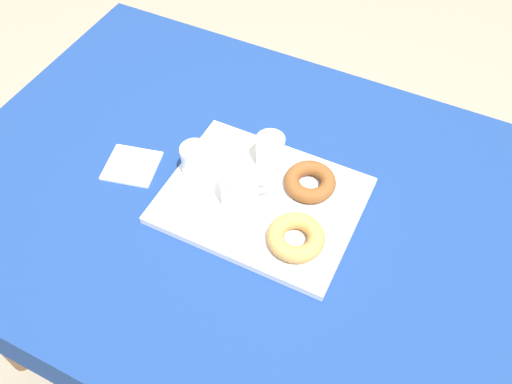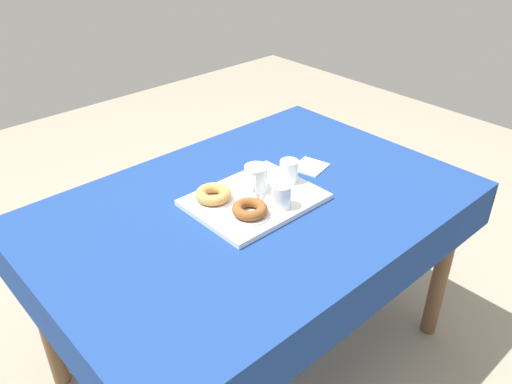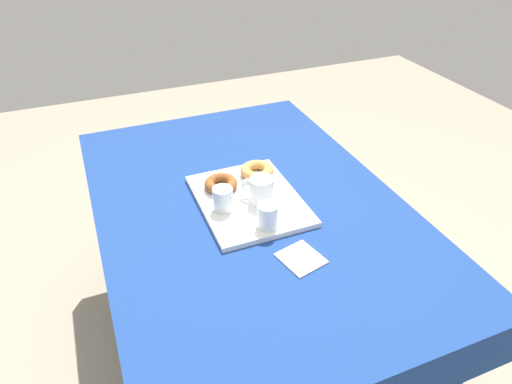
# 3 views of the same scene
# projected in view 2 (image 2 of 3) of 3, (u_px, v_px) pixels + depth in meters

# --- Properties ---
(ground_plane) EXTENTS (6.00, 6.00, 0.00)m
(ground_plane) POSITION_uv_depth(u_px,v_px,m) (255.00, 353.00, 2.15)
(ground_plane) COLOR gray
(dining_table) EXTENTS (1.49, 1.01, 0.75)m
(dining_table) POSITION_uv_depth(u_px,v_px,m) (255.00, 223.00, 1.81)
(dining_table) COLOR navy
(dining_table) RESTS_ON ground
(serving_tray) EXTENTS (0.43, 0.33, 0.02)m
(serving_tray) POSITION_uv_depth(u_px,v_px,m) (256.00, 200.00, 1.76)
(serving_tray) COLOR white
(serving_tray) RESTS_ON dining_table
(tea_mug_left) EXTENTS (0.11, 0.10, 0.09)m
(tea_mug_left) POSITION_uv_depth(u_px,v_px,m) (256.00, 179.00, 1.77)
(tea_mug_left) COLOR white
(tea_mug_left) RESTS_ON serving_tray
(water_glass_near) EXTENTS (0.07, 0.07, 0.08)m
(water_glass_near) POSITION_uv_depth(u_px,v_px,m) (281.00, 197.00, 1.69)
(water_glass_near) COLOR white
(water_glass_near) RESTS_ON serving_tray
(water_glass_far) EXTENTS (0.07, 0.07, 0.08)m
(water_glass_far) POSITION_uv_depth(u_px,v_px,m) (289.00, 172.00, 1.83)
(water_glass_far) COLOR white
(water_glass_far) RESTS_ON serving_tray
(donut_plate_left) EXTENTS (0.13, 0.13, 0.01)m
(donut_plate_left) POSITION_uv_depth(u_px,v_px,m) (214.00, 200.00, 1.74)
(donut_plate_left) COLOR silver
(donut_plate_left) RESTS_ON serving_tray
(sugar_donut_left) EXTENTS (0.12, 0.12, 0.04)m
(sugar_donut_left) POSITION_uv_depth(u_px,v_px,m) (213.00, 194.00, 1.72)
(sugar_donut_left) COLOR tan
(sugar_donut_left) RESTS_ON donut_plate_left
(donut_plate_right) EXTENTS (0.13, 0.13, 0.01)m
(donut_plate_right) POSITION_uv_depth(u_px,v_px,m) (250.00, 214.00, 1.66)
(donut_plate_right) COLOR silver
(donut_plate_right) RESTS_ON serving_tray
(sugar_donut_right) EXTENTS (0.12, 0.12, 0.03)m
(sugar_donut_right) POSITION_uv_depth(u_px,v_px,m) (250.00, 209.00, 1.65)
(sugar_donut_right) COLOR brown
(sugar_donut_right) RESTS_ON donut_plate_right
(paper_napkin) EXTENTS (0.14, 0.14, 0.01)m
(paper_napkin) POSITION_uv_depth(u_px,v_px,m) (310.00, 167.00, 1.97)
(paper_napkin) COLOR white
(paper_napkin) RESTS_ON dining_table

